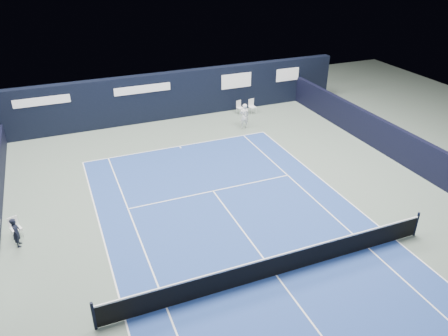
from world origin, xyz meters
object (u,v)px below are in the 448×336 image
object	(u,v)px
line_judge_chair	(15,226)
tennis_net	(277,265)
folding_chair_back_b	(252,105)
folding_chair_back_a	(239,106)
tennis_player	(244,116)

from	to	relation	value
line_judge_chair	tennis_net	distance (m)	10.66
folding_chair_back_b	tennis_net	distance (m)	16.43
folding_chair_back_a	line_judge_chair	xyz separation A→B (m)	(-14.15, -9.30, -0.01)
folding_chair_back_a	tennis_player	bearing A→B (deg)	-124.44
folding_chair_back_b	line_judge_chair	xyz separation A→B (m)	(-14.98, -9.06, -0.06)
folding_chair_back_a	tennis_net	world-z (taller)	tennis_net
tennis_net	tennis_player	bearing A→B (deg)	70.26
folding_chair_back_a	folding_chair_back_b	bearing A→B (deg)	-33.28
folding_chair_back_b	line_judge_chair	world-z (taller)	folding_chair_back_b
tennis_net	tennis_player	distance (m)	13.82
line_judge_chair	tennis_net	world-z (taller)	tennis_net
tennis_player	folding_chair_back_a	bearing A→B (deg)	72.63
line_judge_chair	folding_chair_back_a	bearing A→B (deg)	11.87
folding_chair_back_a	tennis_net	xyz separation A→B (m)	(-5.43, -15.43, -0.01)
folding_chair_back_a	line_judge_chair	distance (m)	16.93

